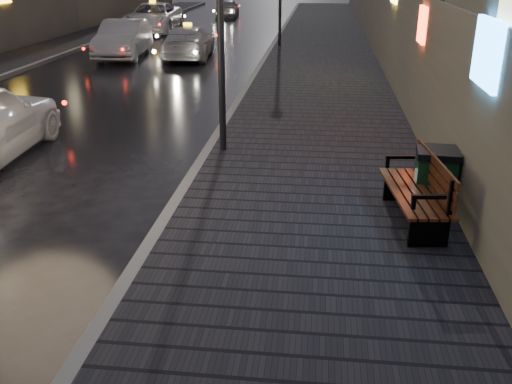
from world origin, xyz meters
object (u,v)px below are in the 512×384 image
car_left_mid (123,39)px  taxi_mid (188,42)px  trash_bin (435,179)px  car_far (227,8)px  bench (421,190)px  taxi_far (154,17)px

car_left_mid → taxi_mid: size_ratio=1.02×
trash_bin → car_far: size_ratio=0.26×
bench → trash_bin: 0.65m
car_left_mid → taxi_far: taxi_far is taller
car_far → bench: bearing=99.3°
bench → car_far: bearing=97.6°
trash_bin → car_far: (-8.86, 33.52, -0.01)m
bench → taxi_far: 27.82m
car_left_mid → taxi_mid: 2.84m
bench → car_left_mid: bearing=116.0°
bench → taxi_mid: 17.56m
car_left_mid → car_far: size_ratio=1.23×
bench → taxi_mid: bearing=108.1°
trash_bin → taxi_mid: size_ratio=0.22×
car_left_mid → taxi_far: (-1.36, 9.41, 0.02)m
taxi_mid → trash_bin: bearing=111.3°
taxi_mid → car_far: taxi_mid is taller
taxi_mid → taxi_far: size_ratio=0.80×
taxi_mid → bench: bearing=109.5°
car_left_mid → trash_bin: bearing=-61.6°
trash_bin → car_far: 34.68m
car_left_mid → taxi_far: 9.51m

